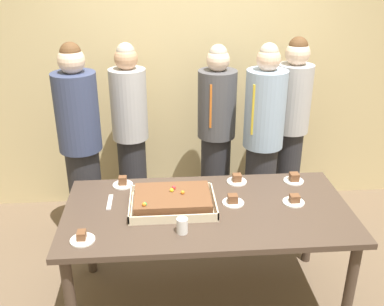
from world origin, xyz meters
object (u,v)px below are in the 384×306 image
Objects in this scene: sheet_cake at (172,201)px; person_far_right_suit at (131,134)px; plated_slice_near_left at (237,180)px; plated_slice_far_right at (233,201)px; plated_slice_far_left at (123,183)px; person_green_shirt_behind at (263,143)px; drink_cup_nearest at (182,226)px; plated_slice_near_right at (82,238)px; plated_slice_center_front at (294,179)px; person_striped_tie_right at (216,136)px; person_serving_front at (81,147)px; plated_slice_center_back at (294,200)px; cake_server_utensil at (110,202)px; person_left_edge_reaching at (290,128)px; party_table at (207,219)px.

person_far_right_suit is at bearing 106.69° from sheet_cake.
plated_slice_far_right is at bearing -104.47° from plated_slice_near_left.
plated_slice_far_left is 0.84m from plated_slice_far_right.
drink_cup_nearest is at bearing 11.30° from person_green_shirt_behind.
plated_slice_near_right is 0.61m from drink_cup_nearest.
plated_slice_center_front is at bearing 23.51° from plated_slice_near_right.
person_striped_tie_right is 0.77m from person_far_right_suit.
plated_slice_center_back is at bearing 20.19° from person_serving_front.
person_left_edge_reaching is at bearing 32.73° from cake_server_utensil.
plated_slice_far_right is 1.00× the size of plated_slice_center_front.
person_striped_tie_right is at bearing 124.39° from plated_slice_center_front.
sheet_cake is at bearing -147.39° from plated_slice_near_left.
party_table is at bearing -153.87° from plated_slice_center_front.
person_striped_tie_right is (-0.36, 0.25, -0.03)m from person_green_shirt_behind.
drink_cup_nearest is at bearing -57.67° from plated_slice_far_left.
person_serving_front is (-0.16, 1.12, 0.12)m from plated_slice_near_right.
plated_slice_center_front is (1.29, -0.03, 0.00)m from plated_slice_far_left.
plated_slice_far_left is 1.06m from person_striped_tie_right.
person_green_shirt_behind reaches higher than person_left_edge_reaching.
cake_server_utensil is 0.12× the size of person_far_right_suit.
drink_cup_nearest is (0.61, 0.04, 0.03)m from plated_slice_near_right.
plated_slice_far_left reaches higher than plated_slice_far_right.
cake_server_utensil is (0.12, 0.44, -0.01)m from plated_slice_near_right.
person_left_edge_reaching is (1.48, 0.75, 0.11)m from plated_slice_far_left.
person_far_right_suit is (-1.13, 0.35, -0.02)m from person_green_shirt_behind.
plated_slice_center_back is (1.40, 0.34, 0.00)m from plated_slice_near_right.
cake_server_utensil is (-0.67, 0.13, 0.09)m from party_table.
person_far_right_suit reaches higher than plated_slice_center_back.
plated_slice_near_left is 0.72m from person_striped_tie_right.
party_table is at bearing 11.46° from person_green_shirt_behind.
sheet_cake is 3.89× the size of plated_slice_far_right.
person_green_shirt_behind is at bearing 106.22° from plated_slice_center_front.
plated_slice_near_left is 0.09× the size of person_striped_tie_right.
plated_slice_center_front is 0.51m from person_green_shirt_behind.
sheet_cake is 0.34× the size of person_striped_tie_right.
plated_slice_far_left reaches higher than plated_slice_center_back.
plated_slice_far_left reaches higher than plated_slice_near_left.
person_green_shirt_behind is (1.35, 1.13, 0.10)m from plated_slice_near_right.
sheet_cake is at bearing 98.89° from drink_cup_nearest.
plated_slice_far_right is at bearing 21.99° from person_striped_tie_right.
party_table is 12.94× the size of plated_slice_center_back.
person_green_shirt_behind is 1.03× the size of person_striped_tie_right.
cake_server_utensil is at bearing -165.91° from plated_slice_near_left.
plated_slice_near_right is (-0.79, -0.31, 0.10)m from party_table.
person_far_right_suit is at bearing -74.44° from person_striped_tie_right.
drink_cup_nearest is 1.76m from person_left_edge_reaching.
plated_slice_near_right is at bearing -3.50° from person_left_edge_reaching.
person_striped_tie_right reaches higher than cake_server_utensil.
sheet_cake is 3.89× the size of plated_slice_near_left.
cake_server_utensil is at bearing 140.44° from drink_cup_nearest.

